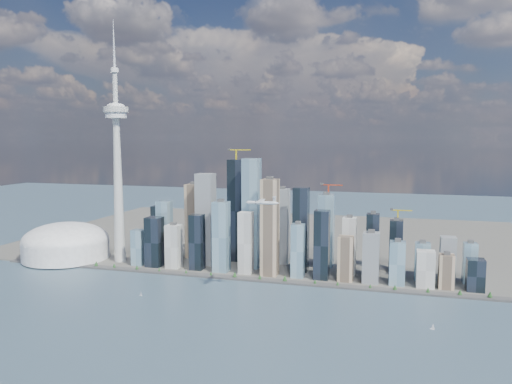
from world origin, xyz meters
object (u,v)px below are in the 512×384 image
(sailboat_east, at_px, (433,327))
(needle_tower, at_px, (117,162))
(sailboat_west, at_px, (141,294))
(dome_stadium, at_px, (66,243))
(airplane, at_px, (262,202))

(sailboat_east, bearing_deg, needle_tower, -178.61)
(sailboat_west, relative_size, sailboat_east, 0.93)
(sailboat_west, bearing_deg, dome_stadium, 169.75)
(sailboat_west, height_order, sailboat_east, sailboat_east)
(dome_stadium, relative_size, airplane, 3.34)
(needle_tower, relative_size, sailboat_east, 53.56)
(sailboat_west, bearing_deg, airplane, 32.38)
(dome_stadium, distance_m, sailboat_west, 371.92)
(sailboat_east, bearing_deg, airplane, -171.73)
(needle_tower, bearing_deg, sailboat_east, -19.34)
(sailboat_west, distance_m, sailboat_east, 509.89)
(airplane, xyz_separation_m, sailboat_west, (-221.94, -37.25, -174.81))
(needle_tower, bearing_deg, dome_stadium, -175.91)
(dome_stadium, bearing_deg, sailboat_west, -33.10)
(needle_tower, distance_m, dome_stadium, 241.40)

